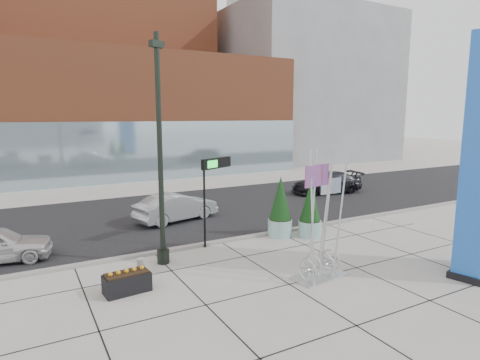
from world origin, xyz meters
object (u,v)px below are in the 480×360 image
lamp_post (161,173)px  concrete_bollard (142,268)px  public_art_sculpture (321,244)px  overhead_street_sign (218,171)px  car_silver_mid (176,207)px

lamp_post → concrete_bollard: size_ratio=12.98×
public_art_sculpture → concrete_bollard: bearing=143.4°
overhead_street_sign → car_silver_mid: bearing=68.6°
overhead_street_sign → lamp_post: bearing=174.6°
concrete_bollard → car_silver_mid: 7.39m
public_art_sculpture → concrete_bollard: (-5.33, 3.00, -0.84)m
public_art_sculpture → overhead_street_sign: (-1.53, 4.80, 2.02)m
lamp_post → car_silver_mid: size_ratio=1.87×
lamp_post → car_silver_mid: 6.68m
concrete_bollard → car_silver_mid: bearing=60.7°
concrete_bollard → overhead_street_sign: (3.80, 1.80, 2.87)m
overhead_street_sign → car_silver_mid: overhead_street_sign is taller
concrete_bollard → public_art_sculpture: bearing=-29.4°
overhead_street_sign → public_art_sculpture: bearing=-96.1°
lamp_post → overhead_street_sign: lamp_post is taller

